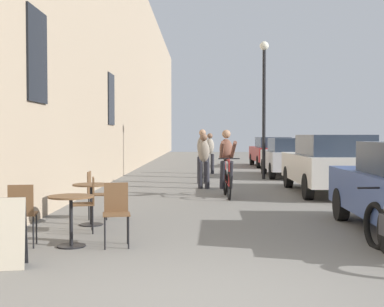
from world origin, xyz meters
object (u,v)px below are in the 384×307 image
Objects in this scene: cafe_chair_near_toward_wall at (116,209)px; pedestrian_mid at (202,153)px; cafe_chair_mid_toward_street at (95,191)px; street_lamp at (264,92)px; cafe_chair_mid_toward_wall at (87,201)px; parked_car_fourth at (271,151)px; cafe_chair_near_toward_street at (22,211)px; cafe_table_mid at (91,195)px; pedestrian_furthest at (210,151)px; cafe_table_near at (71,210)px; sandwich_board_sign at (2,233)px; parked_car_second at (329,163)px; pedestrian_far at (203,152)px; pedestrian_near at (204,158)px; parked_car_third at (289,157)px; cyclist_on_bicycle at (227,165)px.

cafe_chair_near_toward_wall is 9.62m from pedestrian_mid.
street_lamp reaches higher than cafe_chair_mid_toward_street.
cafe_chair_mid_toward_wall is 18.45m from parked_car_fourth.
cafe_chair_near_toward_street is at bearing -101.43° from cafe_chair_mid_toward_street.
pedestrian_furthest reaches higher than cafe_table_mid.
cafe_table_mid is (-0.09, 1.75, 0.00)m from cafe_table_near.
cafe_chair_mid_toward_wall is 0.54× the size of pedestrian_furthest.
pedestrian_mid reaches higher than sandwich_board_sign.
parked_car_fourth is (0.05, 11.99, -0.05)m from parked_car_second.
cafe_chair_mid_toward_street is at bearing 78.57° from cafe_chair_near_toward_street.
cafe_chair_near_toward_street reaches higher than cafe_table_mid.
cafe_table_near is at bearing 6.39° from cafe_chair_near_toward_street.
cafe_table_mid is 10.35m from pedestrian_far.
pedestrian_near is at bearing 72.26° from cafe_chair_near_toward_street.
cafe_chair_near_toward_street is at bearing -119.74° from cafe_chair_mid_toward_wall.
parked_car_fourth is (3.14, 4.80, -0.17)m from pedestrian_furthest.
pedestrian_mid is 2.30m from pedestrian_far.
pedestrian_near is 11.27m from parked_car_fourth.
pedestrian_mid is (2.40, 10.78, 0.58)m from sandwich_board_sign.
sandwich_board_sign is 0.52× the size of pedestrian_near.
pedestrian_far is at bearing -116.71° from parked_car_fourth.
cafe_chair_near_toward_street reaches higher than cafe_table_near.
parked_car_third is (3.24, 4.48, -0.15)m from pedestrian_near.
parked_car_third is (4.52, 12.39, 0.24)m from cafe_chair_near_toward_wall.
cyclist_on_bicycle is at bearing -73.93° from pedestrian_near.
cafe_table_near is at bearing -128.06° from parked_car_second.
cafe_chair_mid_toward_street is 9.70m from pedestrian_far.
cyclist_on_bicycle is (1.86, 5.92, 0.29)m from cafe_chair_near_toward_wall.
parked_car_fourth is at bearing 73.60° from sandwich_board_sign.
pedestrian_near is at bearing 75.10° from sandwich_board_sign.
cafe_chair_mid_toward_wall is at bearing -116.87° from cyclist_on_bicycle.
pedestrian_near is 0.39× the size of parked_car_third.
cafe_chair_near_toward_street is at bearing -104.73° from pedestrian_mid.
pedestrian_far is (2.42, 13.08, 0.55)m from sandwich_board_sign.
pedestrian_furthest is 0.40× the size of parked_car_fourth.
cafe_chair_near_toward_wall reaches higher than cafe_table_mid.
cafe_table_mid is at bearing -113.38° from street_lamp.
parked_car_third is at bearing 54.12° from pedestrian_near.
sandwich_board_sign reaches higher than cafe_table_mid.
parked_car_third is at bearing 91.24° from parked_car_second.
pedestrian_near is at bearing 159.63° from parked_car_second.
cyclist_on_bicycle is 6.05m from street_lamp.
pedestrian_far reaches higher than cafe_chair_mid_toward_street.
pedestrian_furthest is at bearing -123.19° from parked_car_fourth.
pedestrian_furthest is (0.32, 4.33, -0.06)m from pedestrian_mid.
pedestrian_far is at bearing 166.27° from street_lamp.
parked_car_second is at bearing -40.10° from pedestrian_mid.
street_lamp reaches higher than parked_car_fourth.
cafe_chair_near_toward_wall is (1.30, 0.15, 0.00)m from cafe_chair_near_toward_street.
parked_car_third is at bearing -91.62° from parked_car_fourth.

